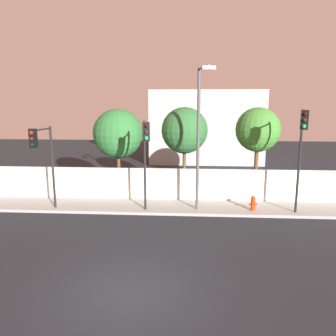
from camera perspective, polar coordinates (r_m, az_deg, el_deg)
The scene contains 12 objects.
ground_plane at distance 11.03m, azimuth -6.68°, elevation -20.21°, with size 80.00×80.00×0.00m, color #20242B.
sidewalk at distance 18.42m, azimuth -2.12°, elevation -6.61°, with size 36.00×2.40×0.15m, color #999999.
perimeter_wall at distance 19.39m, azimuth -1.76°, elevation -2.69°, with size 36.00×0.18×1.80m, color silver.
traffic_light_left at distance 17.63m, azimuth -20.63°, elevation 2.78°, with size 0.42×1.84×4.33m.
traffic_light_center at distance 17.26m, azimuth 21.82°, elevation 4.38°, with size 0.46×1.17×5.20m.
traffic_light_right at distance 16.46m, azimuth -3.85°, elevation 3.57°, with size 0.48×1.38×4.63m.
street_lamp_curbside at distance 16.80m, azimuth 5.37°, elevation 6.58°, with size 0.76×2.00×7.18m.
fire_hydrant at distance 18.03m, azimuth 14.28°, elevation -5.74°, with size 0.44×0.26×0.77m.
roadside_tree_leftmost at distance 20.27m, azimuth -8.52°, elevation 5.77°, with size 2.95×2.95×5.31m.
roadside_tree_midleft at distance 19.80m, azimuth 2.83°, elevation 6.36°, with size 2.72×2.72×5.41m.
roadside_tree_midright at distance 20.18m, azimuth 15.04°, elevation 6.24°, with size 2.58×2.58×5.40m.
low_building_distant at distance 32.84m, azimuth 6.42°, elevation 7.13°, with size 10.39×6.00×6.72m, color #AAAAAA.
Camera 1 is at (1.80, -9.23, 5.77)m, focal length 35.81 mm.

